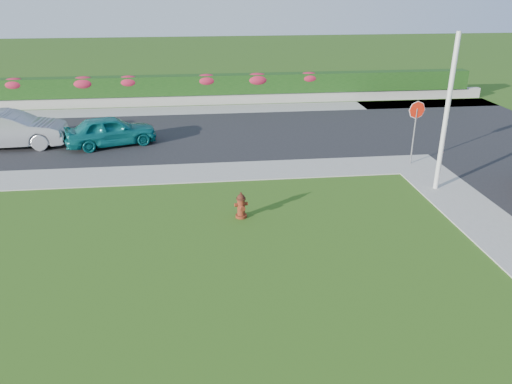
{
  "coord_description": "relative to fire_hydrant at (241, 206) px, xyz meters",
  "views": [
    {
      "loc": [
        -1.47,
        -8.86,
        6.74
      ],
      "look_at": [
        0.13,
        4.82,
        0.9
      ],
      "focal_mm": 35.0,
      "sensor_mm": 36.0,
      "label": 1
    }
  ],
  "objects": [
    {
      "name": "flower_clump_c",
      "position": [
        -5.06,
        15.5,
        1.04
      ],
      "size": [
        1.37,
        0.88,
        0.69
      ],
      "primitive_type": "ellipsoid",
      "color": "#B71F37",
      "rests_on": "hedge"
    },
    {
      "name": "curb_corner",
      "position": [
        7.31,
        4.0,
        -0.37
      ],
      "size": [
        2.0,
        2.0,
        0.04
      ],
      "primitive_type": "cube",
      "color": "gray",
      "rests_on": "ground"
    },
    {
      "name": "hedge",
      "position": [
        -0.69,
        15.6,
        0.76
      ],
      "size": [
        32.0,
        0.9,
        1.1
      ],
      "primitive_type": "cube",
      "color": "black",
      "rests_on": "retaining_wall"
    },
    {
      "name": "sedan_silver",
      "position": [
        -9.33,
        8.1,
        0.43
      ],
      "size": [
        4.81,
        1.83,
        1.57
      ],
      "primitive_type": "imported",
      "rotation": [
        0.0,
        0.0,
        1.61
      ],
      "color": "#93959A",
      "rests_on": "street_far"
    },
    {
      "name": "ground",
      "position": [
        0.31,
        -5.0,
        -0.39
      ],
      "size": [
        120.0,
        120.0,
        0.0
      ],
      "primitive_type": "plane",
      "color": "black",
      "rests_on": "ground"
    },
    {
      "name": "sidewalk_beyond",
      "position": [
        -0.69,
        14.0,
        -0.37
      ],
      "size": [
        34.0,
        2.0,
        0.04
      ],
      "primitive_type": "cube",
      "color": "gray",
      "rests_on": "ground"
    },
    {
      "name": "flower_clump_e",
      "position": [
        2.35,
        15.5,
        1.01
      ],
      "size": [
        1.5,
        0.97,
        0.75
      ],
      "primitive_type": "ellipsoid",
      "color": "#B71F37",
      "rests_on": "hedge"
    },
    {
      "name": "utility_pole",
      "position": [
        6.98,
        1.47,
        2.26
      ],
      "size": [
        0.16,
        0.16,
        5.31
      ],
      "primitive_type": "cylinder",
      "color": "silver",
      "rests_on": "ground"
    },
    {
      "name": "sedan_teal",
      "position": [
        -5.03,
        7.86,
        0.31
      ],
      "size": [
        4.17,
        2.68,
        1.32
      ],
      "primitive_type": "imported",
      "rotation": [
        0.0,
        0.0,
        1.88
      ],
      "color": "#0D6769",
      "rests_on": "street_far"
    },
    {
      "name": "flower_clump_b",
      "position": [
        -7.57,
        15.5,
        1.02
      ],
      "size": [
        1.48,
        0.95,
        0.74
      ],
      "primitive_type": "ellipsoid",
      "color": "#B71F37",
      "rests_on": "hedge"
    },
    {
      "name": "flower_clump_a",
      "position": [
        -11.32,
        15.5,
        1.04
      ],
      "size": [
        1.38,
        0.89,
        0.69
      ],
      "primitive_type": "ellipsoid",
      "color": "#B71F37",
      "rests_on": "hedge"
    },
    {
      "name": "sidewalk_far",
      "position": [
        -5.69,
        4.0,
        -0.37
      ],
      "size": [
        24.0,
        2.0,
        0.04
      ],
      "primitive_type": "cube",
      "color": "gray",
      "rests_on": "ground"
    },
    {
      "name": "stop_sign",
      "position": [
        7.13,
        4.05,
        1.5
      ],
      "size": [
        0.69,
        0.12,
        2.54
      ],
      "rotation": [
        0.0,
        0.0,
        -0.25
      ],
      "color": "slate",
      "rests_on": "ground"
    },
    {
      "name": "street_far",
      "position": [
        -4.69,
        9.0,
        -0.37
      ],
      "size": [
        26.0,
        8.0,
        0.04
      ],
      "primitive_type": "cube",
      "color": "black",
      "rests_on": "ground"
    },
    {
      "name": "retaining_wall",
      "position": [
        -0.69,
        15.5,
        -0.09
      ],
      "size": [
        34.0,
        0.4,
        0.6
      ],
      "primitive_type": "cube",
      "color": "gray",
      "rests_on": "ground"
    },
    {
      "name": "fire_hydrant",
      "position": [
        0.0,
        0.0,
        0.0
      ],
      "size": [
        0.43,
        0.4,
        0.82
      ],
      "rotation": [
        0.0,
        0.0,
        0.2
      ],
      "color": "#4E210C",
      "rests_on": "ground"
    },
    {
      "name": "flower_clump_d",
      "position": [
        -0.62,
        15.5,
        1.03
      ],
      "size": [
        1.4,
        0.9,
        0.7
      ],
      "primitive_type": "ellipsoid",
      "color": "#B71F37",
      "rests_on": "hedge"
    },
    {
      "name": "flower_clump_f",
      "position": [
        5.43,
        15.5,
        1.05
      ],
      "size": [
        1.32,
        0.85,
        0.66
      ],
      "primitive_type": "ellipsoid",
      "color": "#B71F37",
      "rests_on": "hedge"
    }
  ]
}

